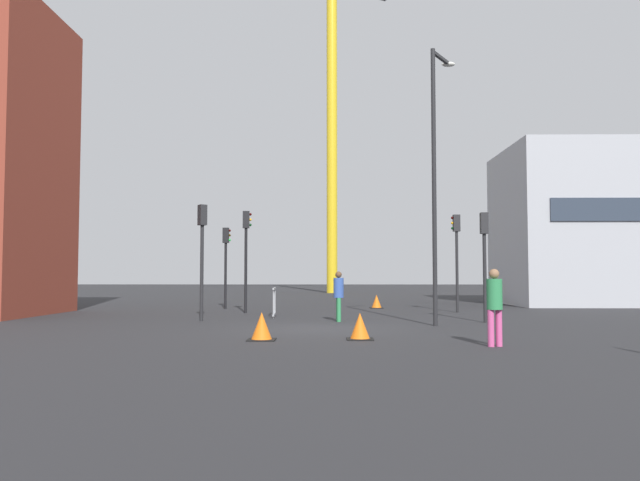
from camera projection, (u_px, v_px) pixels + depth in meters
name	position (u px, v px, depth m)	size (l,w,h in m)	color
ground	(317.00, 329.00, 18.26)	(160.00, 160.00, 0.00)	#28282B
office_block	(631.00, 227.00, 33.13)	(13.24, 7.50, 8.20)	#A8AAB2
construction_crane	(329.00, 84.00, 54.02)	(15.09, 9.24, 27.95)	yellow
streetlamp_tall	(436.00, 166.00, 19.67)	(0.99, 1.30, 8.67)	#232326
traffic_light_corner	(246.00, 245.00, 25.85)	(0.38, 0.27, 4.19)	black
traffic_light_median	(226.00, 254.00, 28.95)	(0.37, 0.25, 3.73)	black
traffic_light_crosswalk	(484.00, 248.00, 20.74)	(0.25, 0.38, 3.62)	#232326
traffic_light_island	(202.00, 243.00, 21.41)	(0.36, 0.38, 3.96)	#232326
traffic_light_verge	(457.00, 247.00, 26.23)	(0.37, 0.25, 4.08)	#232326
pedestrian_walking	(495.00, 301.00, 13.79)	(0.34, 0.34, 1.70)	#D14C8C
pedestrian_waiting	(339.00, 292.00, 21.05)	(0.34, 0.34, 1.68)	#2D844C
safety_barrier_left_run	(274.00, 302.00, 23.44)	(0.15, 1.91, 1.08)	#9EA0A5
traffic_cone_orange	(377.00, 302.00, 29.30)	(0.62, 0.62, 0.63)	black
traffic_cone_by_barrier	(262.00, 327.00, 15.05)	(0.67, 0.67, 0.67)	black
traffic_cone_striped	(360.00, 327.00, 15.22)	(0.64, 0.64, 0.65)	black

